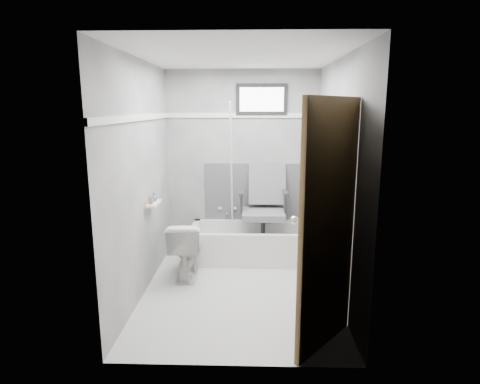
{
  "coord_description": "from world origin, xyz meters",
  "views": [
    {
      "loc": [
        0.13,
        -4.0,
        1.92
      ],
      "look_at": [
        0.0,
        0.35,
        1.0
      ],
      "focal_mm": 30.0,
      "sensor_mm": 36.0,
      "label": 1
    }
  ],
  "objects_px": {
    "bathtub": "(249,243)",
    "toilet": "(186,249)",
    "door": "(372,240)",
    "soap_bottle_b": "(154,197)",
    "office_chair": "(263,208)",
    "soap_bottle_a": "(151,199)"
  },
  "relations": [
    {
      "from": "door",
      "to": "soap_bottle_b",
      "type": "relative_size",
      "value": 20.14
    },
    {
      "from": "toilet",
      "to": "door",
      "type": "bearing_deg",
      "value": 131.69
    },
    {
      "from": "soap_bottle_b",
      "to": "bathtub",
      "type": "bearing_deg",
      "value": 33.14
    },
    {
      "from": "bathtub",
      "to": "toilet",
      "type": "distance_m",
      "value": 0.93
    },
    {
      "from": "soap_bottle_b",
      "to": "office_chair",
      "type": "bearing_deg",
      "value": 30.36
    },
    {
      "from": "office_chair",
      "to": "door",
      "type": "distance_m",
      "value": 2.37
    },
    {
      "from": "toilet",
      "to": "door",
      "type": "distance_m",
      "value": 2.38
    },
    {
      "from": "office_chair",
      "to": "soap_bottle_a",
      "type": "xyz_separation_m",
      "value": [
        -1.22,
        -0.85,
        0.3
      ]
    },
    {
      "from": "soap_bottle_a",
      "to": "soap_bottle_b",
      "type": "xyz_separation_m",
      "value": [
        0.0,
        0.14,
        -0.01
      ]
    },
    {
      "from": "office_chair",
      "to": "toilet",
      "type": "bearing_deg",
      "value": -146.32
    },
    {
      "from": "office_chair",
      "to": "door",
      "type": "height_order",
      "value": "door"
    },
    {
      "from": "toilet",
      "to": "door",
      "type": "height_order",
      "value": "door"
    },
    {
      "from": "office_chair",
      "to": "bathtub",
      "type": "bearing_deg",
      "value": -169.82
    },
    {
      "from": "toilet",
      "to": "soap_bottle_b",
      "type": "distance_m",
      "value": 0.72
    },
    {
      "from": "bathtub",
      "to": "soap_bottle_a",
      "type": "xyz_separation_m",
      "value": [
        -1.04,
        -0.82,
        0.76
      ]
    },
    {
      "from": "door",
      "to": "toilet",
      "type": "bearing_deg",
      "value": 134.45
    },
    {
      "from": "bathtub",
      "to": "office_chair",
      "type": "bearing_deg",
      "value": 10.82
    },
    {
      "from": "bathtub",
      "to": "toilet",
      "type": "bearing_deg",
      "value": -141.21
    },
    {
      "from": "door",
      "to": "soap_bottle_a",
      "type": "relative_size",
      "value": 21.18
    },
    {
      "from": "door",
      "to": "soap_bottle_b",
      "type": "distance_m",
      "value": 2.46
    },
    {
      "from": "bathtub",
      "to": "door",
      "type": "height_order",
      "value": "door"
    },
    {
      "from": "office_chair",
      "to": "soap_bottle_b",
      "type": "relative_size",
      "value": 11.04
    }
  ]
}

